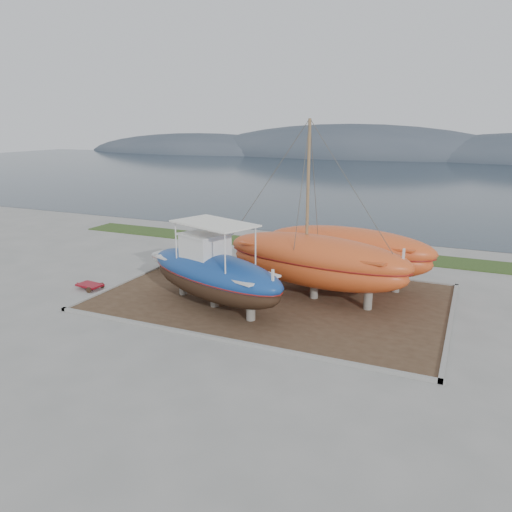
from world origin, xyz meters
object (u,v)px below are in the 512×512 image
at_px(white_dinghy, 183,261).
at_px(orange_bare_hull, 347,257).
at_px(blue_caique, 214,265).
at_px(red_trailer, 90,287).
at_px(orange_sailboat, 317,212).

relative_size(white_dinghy, orange_bare_hull, 0.43).
distance_m(blue_caique, red_trailer, 8.28).
relative_size(white_dinghy, orange_sailboat, 0.41).
distance_m(white_dinghy, orange_sailboat, 10.31).
bearing_deg(blue_caique, red_trailer, -156.74).
height_order(blue_caique, white_dinghy, blue_caique).
xyz_separation_m(blue_caique, orange_bare_hull, (5.33, 6.39, -0.57)).
distance_m(orange_bare_hull, red_trailer, 15.01).
xyz_separation_m(orange_sailboat, orange_bare_hull, (0.99, 3.08, -3.07)).
relative_size(orange_sailboat, orange_bare_hull, 1.05).
relative_size(blue_caique, red_trailer, 4.29).
height_order(white_dinghy, orange_bare_hull, orange_bare_hull).
bearing_deg(orange_sailboat, blue_caique, -133.29).
height_order(blue_caique, orange_bare_hull, blue_caique).
height_order(white_dinghy, orange_sailboat, orange_sailboat).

